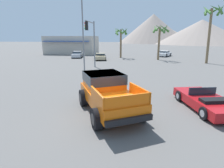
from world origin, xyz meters
name	(u,v)px	position (x,y,z in m)	size (l,w,h in m)	color
ground_plane	(108,114)	(0.00, 0.00, 0.00)	(320.00, 320.00, 0.00)	#5B5956
orange_pickup_truck	(107,90)	(-0.12, 0.54, 1.07)	(4.02, 5.16, 1.89)	orange
red_convertible_car	(206,101)	(5.09, 1.47, 0.41)	(2.71, 4.36, 1.05)	#B21419
parked_car_white	(164,53)	(6.91, 29.83, 0.58)	(3.48, 4.74, 1.12)	white
parked_car_tan	(100,56)	(-5.03, 22.27, 0.58)	(2.54, 4.52, 1.12)	tan
parked_car_silver	(77,54)	(-10.15, 24.99, 0.62)	(2.41, 4.43, 1.21)	#B7BABF
traffic_light_main	(91,35)	(-4.10, 12.82, 3.96)	(0.38, 3.75, 5.67)	slate
street_lamp_post	(83,24)	(-4.27, 10.22, 5.01)	(0.90, 0.24, 8.45)	slate
palm_tree_tall	(160,33)	(5.00, 23.44, 4.48)	(2.74, 3.12, 5.94)	brown
palm_tree_short	(212,20)	(11.61, 20.07, 6.14)	(2.93, 2.75, 8.18)	brown
palm_tree_leaning	(121,35)	(-1.81, 25.96, 4.25)	(2.78, 2.65, 5.63)	brown
storefront_building	(72,45)	(-14.38, 33.58, 2.06)	(11.61, 7.84, 4.11)	#BCB2A3
distant_mountain_range	(169,31)	(22.69, 122.52, 8.27)	(77.77, 76.58, 20.57)	gray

